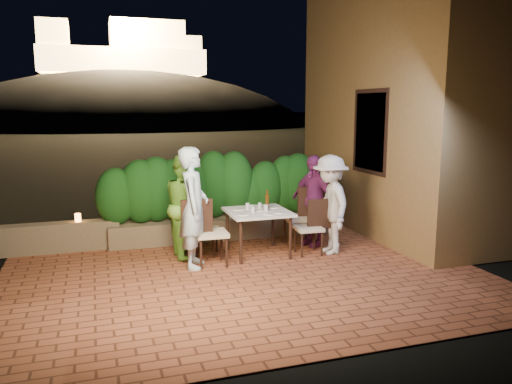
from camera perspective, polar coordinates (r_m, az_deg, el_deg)
name	(u,v)px	position (r m, az deg, el deg)	size (l,w,h in m)	color
ground	(249,279)	(7.35, -0.76, -9.95)	(400.00, 400.00, 0.00)	black
terrace_floor	(240,272)	(7.82, -1.86, -9.15)	(7.00, 6.00, 0.15)	brown
building_wall	(394,104)	(10.29, 15.49, 9.64)	(1.60, 5.00, 5.00)	olive
window_pane	(371,132)	(9.47, 13.05, 6.73)	(0.08, 1.00, 1.40)	black
window_frame	(371,132)	(9.46, 13.00, 6.73)	(0.06, 1.15, 1.55)	black
planter	(223,228)	(9.46, -3.74, -4.07)	(4.20, 0.55, 0.40)	brown
hedge	(223,188)	(9.31, -3.79, 0.41)	(4.00, 0.70, 1.10)	#134213
parapet	(53,238)	(9.21, -22.21, -4.85)	(2.20, 0.30, 0.50)	brown
hill	(128,157)	(67.04, -14.47, 3.91)	(52.00, 40.00, 22.00)	black
fortress	(122,41)	(67.22, -15.01, 16.30)	(26.00, 8.00, 8.00)	#FFCC7A
dining_table	(258,233)	(8.36, 0.21, -4.68)	(1.01, 1.01, 0.75)	white
plate_nw	(243,214)	(7.98, -1.48, -2.56)	(0.20, 0.20, 0.01)	white
plate_sw	(239,209)	(8.38, -1.98, -1.97)	(0.21, 0.21, 0.01)	white
plate_ne	(278,212)	(8.14, 2.52, -2.32)	(0.22, 0.22, 0.01)	white
plate_se	(271,207)	(8.56, 1.78, -1.72)	(0.24, 0.24, 0.01)	white
plate_centre	(259,210)	(8.30, 0.37, -2.08)	(0.20, 0.20, 0.01)	white
plate_front	(269,214)	(8.02, 1.47, -2.51)	(0.20, 0.20, 0.01)	white
glass_nw	(253,210)	(8.12, -0.34, -2.02)	(0.06, 0.06, 0.10)	silver
glass_sw	(247,206)	(8.39, -0.98, -1.62)	(0.06, 0.06, 0.11)	silver
glass_ne	(266,208)	(8.21, 1.15, -1.84)	(0.07, 0.07, 0.11)	silver
glass_se	(260,206)	(8.45, 0.43, -1.56)	(0.06, 0.06, 0.10)	silver
beer_bottle	(267,199)	(8.37, 1.28, -0.86)	(0.06, 0.06, 0.33)	#47270B
bowl	(250,207)	(8.52, -0.68, -1.68)	(0.15, 0.15, 0.04)	white
chair_left_front	(211,232)	(7.83, -5.13, -4.55)	(0.49, 0.49, 1.05)	black
chair_left_back	(205,228)	(8.37, -5.88, -4.16)	(0.42, 0.42, 0.90)	black
chair_right_front	(308,227)	(8.42, 6.02, -3.98)	(0.43, 0.43, 0.93)	black
chair_right_back	(299,217)	(8.88, 4.92, -2.82)	(0.49, 0.49, 1.06)	black
diner_blue	(194,208)	(7.67, -7.13, -1.79)	(0.68, 0.45, 1.86)	silver
diner_green	(186,206)	(8.28, -8.02, -1.54)	(0.83, 0.64, 1.70)	#7ECE40
diner_white	(330,204)	(8.45, 8.46, -1.42)	(1.08, 0.62, 1.67)	silver
diner_purple	(313,201)	(8.90, 6.54, -0.99)	(0.95, 0.40, 1.62)	#7B296F
parapet_lamp	(78,218)	(9.11, -19.69, -2.78)	(0.10, 0.10, 0.14)	orange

